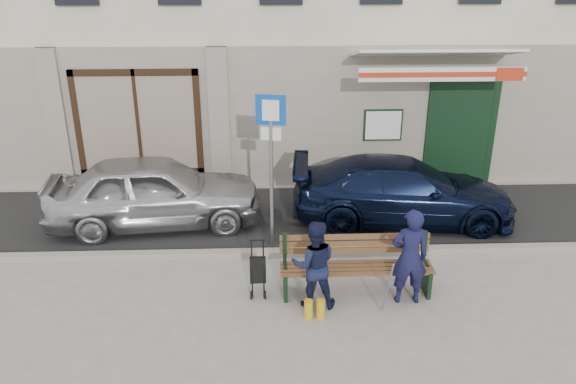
{
  "coord_description": "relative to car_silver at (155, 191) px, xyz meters",
  "views": [
    {
      "loc": [
        -0.33,
        -7.37,
        4.94
      ],
      "look_at": [
        0.01,
        1.6,
        1.2
      ],
      "focal_mm": 35.0,
      "sensor_mm": 36.0,
      "label": 1
    }
  ],
  "objects": [
    {
      "name": "ground",
      "position": [
        2.57,
        -2.92,
        -0.71
      ],
      "size": [
        80.0,
        80.0,
        0.0
      ],
      "primitive_type": "plane",
      "color": "#9E9991",
      "rests_on": "ground"
    },
    {
      "name": "asphalt_lane",
      "position": [
        2.57,
        0.18,
        -0.7
      ],
      "size": [
        60.0,
        3.2,
        0.01
      ],
      "primitive_type": "cube",
      "color": "#282828",
      "rests_on": "ground"
    },
    {
      "name": "curb",
      "position": [
        2.57,
        -1.42,
        -0.65
      ],
      "size": [
        60.0,
        0.18,
        0.12
      ],
      "primitive_type": "cube",
      "color": "#9E9384",
      "rests_on": "ground"
    },
    {
      "name": "car_silver",
      "position": [
        0.0,
        0.0,
        0.0
      ],
      "size": [
        4.3,
        2.09,
        1.41
      ],
      "primitive_type": "imported",
      "rotation": [
        0.0,
        0.0,
        1.68
      ],
      "color": "#B7B7BC",
      "rests_on": "ground"
    },
    {
      "name": "car_navy",
      "position": [
        4.94,
        -0.0,
        -0.07
      ],
      "size": [
        4.55,
        2.14,
        1.28
      ],
      "primitive_type": "imported",
      "rotation": [
        0.0,
        0.0,
        1.49
      ],
      "color": "black",
      "rests_on": "ground"
    },
    {
      "name": "parking_sign",
      "position": [
        2.3,
        -0.98,
        1.21
      ],
      "size": [
        0.52,
        0.14,
        2.83
      ],
      "rotation": [
        0.0,
        0.0,
        -0.2
      ],
      "color": "gray",
      "rests_on": "ground"
    },
    {
      "name": "bench",
      "position": [
        3.56,
        -2.65,
        -0.25
      ],
      "size": [
        2.4,
        1.17,
        0.98
      ],
      "color": "brown",
      "rests_on": "ground"
    },
    {
      "name": "man",
      "position": [
        4.36,
        -2.93,
        0.07
      ],
      "size": [
        0.57,
        0.38,
        1.56
      ],
      "primitive_type": "imported",
      "rotation": [
        0.0,
        0.0,
        3.13
      ],
      "color": "#141537",
      "rests_on": "ground"
    },
    {
      "name": "woman",
      "position": [
        2.91,
        -2.98,
        -0.0
      ],
      "size": [
        0.69,
        0.54,
        1.41
      ],
      "primitive_type": "imported",
      "rotation": [
        0.0,
        0.0,
        3.15
      ],
      "color": "#131935",
      "rests_on": "ground"
    },
    {
      "name": "stroller",
      "position": [
        2.06,
        -2.61,
        -0.32
      ],
      "size": [
        0.26,
        0.37,
        0.89
      ],
      "rotation": [
        0.0,
        0.0,
        0.02
      ],
      "color": "black",
      "rests_on": "ground"
    }
  ]
}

